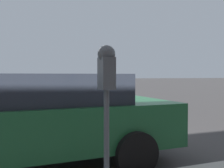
{
  "coord_description": "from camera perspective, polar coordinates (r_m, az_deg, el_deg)",
  "views": [
    {
      "loc": [
        -5.23,
        0.82,
        1.43
      ],
      "look_at": [
        -2.28,
        -0.31,
        1.33
      ],
      "focal_mm": 42.0,
      "sensor_mm": 36.0,
      "label": 1
    }
  ],
  "objects": [
    {
      "name": "parking_meter",
      "position": [
        2.77,
        -1.22,
        0.71
      ],
      "size": [
        0.21,
        0.19,
        1.6
      ],
      "color": "#4C5156",
      "rests_on": "sidewalk"
    },
    {
      "name": "ground_plane",
      "position": [
        5.49,
        -11.92,
        -13.26
      ],
      "size": [
        220.0,
        220.0,
        0.0
      ],
      "primitive_type": "plane",
      "color": "#3D3A3A"
    },
    {
      "name": "car_green",
      "position": [
        4.25,
        -18.54,
        -7.03
      ],
      "size": [
        2.13,
        4.84,
        1.45
      ],
      "rotation": [
        0.0,
        0.0,
        0.03
      ],
      "color": "#1E5B33",
      "rests_on": "ground_plane"
    }
  ]
}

